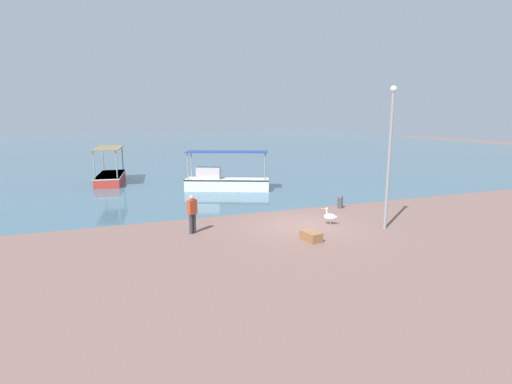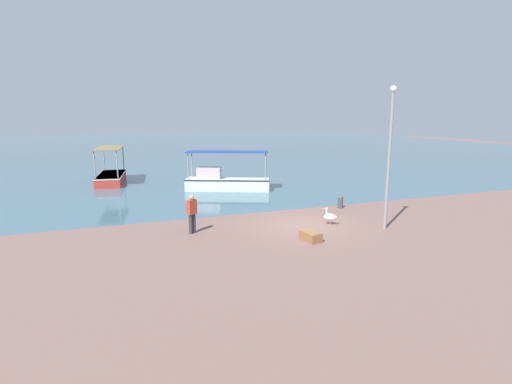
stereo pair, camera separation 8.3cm
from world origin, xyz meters
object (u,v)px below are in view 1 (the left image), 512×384
fishing_boat_near_right (225,181)px  fisherman_standing (192,213)px  lamp_post (390,151)px  mooring_bollard (340,201)px  fishing_boat_far_left (110,176)px  pelican (330,217)px  cargo_crate (311,236)px

fishing_boat_near_right → fisherman_standing: fishing_boat_near_right is taller
lamp_post → mooring_bollard: size_ratio=8.67×
lamp_post → fisherman_standing: (-8.21, 2.33, -2.57)m
fishing_boat_far_left → pelican: size_ratio=6.35×
fishing_boat_far_left → lamp_post: 20.67m
pelican → cargo_crate: (-1.97, -1.83, -0.19)m
mooring_bollard → fishing_boat_far_left: bearing=131.8°
lamp_post → cargo_crate: 5.14m
mooring_bollard → cargo_crate: (-4.23, -4.51, -0.19)m
fishing_boat_far_left → fisherman_standing: bearing=-78.2°
fishing_boat_far_left → fisherman_standing: size_ratio=3.00×
lamp_post → fisherman_standing: lamp_post is taller
fisherman_standing → cargo_crate: size_ratio=1.88×
fisherman_standing → cargo_crate: (4.27, -2.70, -0.72)m
lamp_post → fishing_boat_far_left: bearing=123.5°
fishing_boat_near_right → mooring_bollard: fishing_boat_near_right is taller
pelican → fishing_boat_near_right: bearing=102.2°
mooring_bollard → fisherman_standing: (-8.50, -1.81, 0.53)m
pelican → mooring_bollard: (2.26, 2.68, 0.01)m
pelican → fisherman_standing: 6.32m
mooring_bollard → cargo_crate: 6.19m
fishing_boat_near_right → pelican: size_ratio=7.17×
fishing_boat_far_left → fisherman_standing: 15.06m
pelican → cargo_crate: size_ratio=0.89×
lamp_post → pelican: bearing=143.7°
fishing_boat_near_right → cargo_crate: (0.18, -11.74, -0.45)m
fishing_boat_near_right → mooring_bollard: size_ratio=7.99×
fisherman_standing → mooring_bollard: bearing=12.0°
fishing_boat_far_left → cargo_crate: (7.35, -17.44, -0.33)m
lamp_post → cargo_crate: (-3.93, -0.38, -3.29)m
fishing_boat_far_left → cargo_crate: size_ratio=5.65×
pelican → mooring_bollard: pelican is taller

